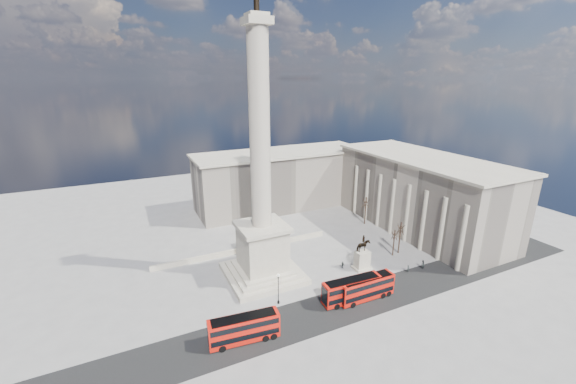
% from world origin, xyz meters
% --- Properties ---
extents(ground, '(180.00, 180.00, 0.00)m').
position_xyz_m(ground, '(0.00, 0.00, 0.00)').
color(ground, gray).
rests_on(ground, ground).
extents(asphalt_road, '(120.00, 9.00, 0.01)m').
position_xyz_m(asphalt_road, '(5.00, -10.00, 0.00)').
color(asphalt_road, black).
rests_on(asphalt_road, ground).
extents(nelsons_column, '(14.00, 14.00, 49.85)m').
position_xyz_m(nelsons_column, '(0.00, 5.00, 12.92)').
color(nelsons_column, beige).
rests_on(nelsons_column, ground).
extents(balustrade_wall, '(40.00, 0.60, 1.10)m').
position_xyz_m(balustrade_wall, '(0.00, 16.00, 0.55)').
color(balustrade_wall, '#C0B69F').
rests_on(balustrade_wall, ground).
extents(building_east, '(19.00, 46.00, 18.60)m').
position_xyz_m(building_east, '(45.00, 10.00, 9.32)').
color(building_east, '#B1A491').
rests_on(building_east, ground).
extents(building_northeast, '(51.00, 17.00, 16.60)m').
position_xyz_m(building_northeast, '(20.00, 40.00, 8.32)').
color(building_northeast, '#B1A491').
rests_on(building_northeast, ground).
extents(red_bus_a, '(10.53, 3.46, 4.19)m').
position_xyz_m(red_bus_a, '(-9.12, -10.82, 2.20)').
color(red_bus_a, red).
rests_on(red_bus_a, ground).
extents(red_bus_b, '(10.42, 2.53, 4.22)m').
position_xyz_m(red_bus_b, '(13.38, -10.00, 2.21)').
color(red_bus_b, red).
rests_on(red_bus_b, ground).
extents(red_bus_c, '(10.69, 3.03, 4.29)m').
position_xyz_m(red_bus_c, '(10.77, -9.40, 2.25)').
color(red_bus_c, red).
rests_on(red_bus_c, ground).
extents(red_bus_d, '(10.57, 3.09, 4.23)m').
position_xyz_m(red_bus_d, '(44.65, -10.70, 2.22)').
color(red_bus_d, red).
rests_on(red_bus_d, ground).
extents(victorian_lamp, '(0.49, 0.49, 5.72)m').
position_xyz_m(victorian_lamp, '(-0.98, -4.63, 3.37)').
color(victorian_lamp, black).
rests_on(victorian_lamp, ground).
extents(equestrian_statue, '(3.49, 2.62, 7.41)m').
position_xyz_m(equestrian_statue, '(19.03, -1.21, 2.53)').
color(equestrian_statue, '#C0B69F').
rests_on(equestrian_statue, ground).
extents(bare_tree_near, '(1.76, 1.76, 7.69)m').
position_xyz_m(bare_tree_near, '(30.50, 0.84, 6.06)').
color(bare_tree_near, '#332319').
rests_on(bare_tree_near, ground).
extents(bare_tree_mid, '(1.64, 1.64, 6.23)m').
position_xyz_m(bare_tree_mid, '(28.63, 0.51, 4.91)').
color(bare_tree_mid, '#332319').
rests_on(bare_tree_mid, ground).
extents(bare_tree_far, '(1.92, 1.92, 7.83)m').
position_xyz_m(bare_tree_far, '(33.88, 17.40, 6.17)').
color(bare_tree_far, '#332319').
rests_on(bare_tree_far, ground).
extents(pedestrian_walking, '(0.63, 0.45, 1.63)m').
position_xyz_m(pedestrian_walking, '(26.36, -6.50, 0.81)').
color(pedestrian_walking, '#242A29').
rests_on(pedestrian_walking, ground).
extents(pedestrian_standing, '(1.03, 0.88, 1.83)m').
position_xyz_m(pedestrian_standing, '(30.16, -6.50, 0.91)').
color(pedestrian_standing, '#242A29').
rests_on(pedestrian_standing, ground).
extents(pedestrian_crossing, '(0.58, 0.96, 1.52)m').
position_xyz_m(pedestrian_crossing, '(15.60, 0.53, 0.76)').
color(pedestrian_crossing, '#242A29').
rests_on(pedestrian_crossing, ground).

